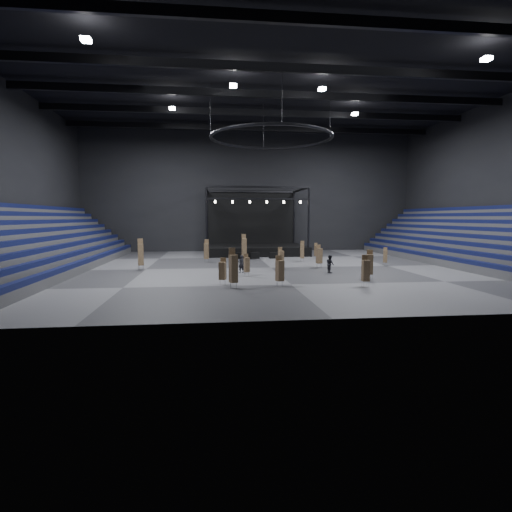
{
  "coord_description": "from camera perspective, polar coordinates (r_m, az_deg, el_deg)",
  "views": [
    {
      "loc": [
        -6.06,
        -40.15,
        5.1
      ],
      "look_at": [
        -1.75,
        -2.0,
        1.4
      ],
      "focal_mm": 28.0,
      "sensor_mm": 36.0,
      "label": 1
    }
  ],
  "objects": [
    {
      "name": "wall_left",
      "position": [
        44.57,
        -32.07,
        9.7
      ],
      "size": [
        0.2,
        42.0,
        18.0
      ],
      "primitive_type": "cube",
      "color": "black",
      "rests_on": "ground"
    },
    {
      "name": "chair_stack_13",
      "position": [
        34.93,
        -1.34,
        -1.19
      ],
      "size": [
        0.53,
        0.53,
        1.95
      ],
      "rotation": [
        0.0,
        0.0,
        0.31
      ],
      "color": "silver",
      "rests_on": "floor"
    },
    {
      "name": "chair_stack_6",
      "position": [
        49.78,
        8.66,
        0.8
      ],
      "size": [
        0.6,
        0.6,
        1.99
      ],
      "rotation": [
        0.0,
        0.0,
        0.38
      ],
      "color": "silver",
      "rests_on": "floor"
    },
    {
      "name": "chair_stack_10",
      "position": [
        46.74,
        6.62,
        0.73
      ],
      "size": [
        0.55,
        0.55,
        2.41
      ],
      "rotation": [
        0.0,
        0.0,
        -0.24
      ],
      "color": "silver",
      "rests_on": "floor"
    },
    {
      "name": "wall_front",
      "position": [
        20.47,
        11.38,
        16.38
      ],
      "size": [
        50.0,
        0.2,
        18.0
      ],
      "primitive_type": "cube",
      "color": "black",
      "rests_on": "ground"
    },
    {
      "name": "stage",
      "position": [
        56.83,
        -0.31,
        1.82
      ],
      "size": [
        14.0,
        10.0,
        9.2
      ],
      "color": "black",
      "rests_on": "floor"
    },
    {
      "name": "flight_case_left",
      "position": [
        49.49,
        -2.17,
        0.03
      ],
      "size": [
        1.19,
        0.66,
        0.76
      ],
      "primitive_type": "cube",
      "rotation": [
        0.0,
        0.0,
        0.08
      ],
      "color": "black",
      "rests_on": "floor"
    },
    {
      "name": "chair_stack_9",
      "position": [
        48.46,
        -1.71,
        1.33
      ],
      "size": [
        0.6,
        0.6,
        3.11
      ],
      "rotation": [
        0.0,
        0.0,
        0.11
      ],
      "color": "silver",
      "rests_on": "floor"
    },
    {
      "name": "floor",
      "position": [
        40.93,
        2.13,
        -1.66
      ],
      "size": [
        50.0,
        50.0,
        0.0
      ],
      "primitive_type": "plane",
      "color": "#575659",
      "rests_on": "ground"
    },
    {
      "name": "roof_girders",
      "position": [
        42.37,
        2.22,
        22.09
      ],
      "size": [
        49.0,
        30.35,
        0.7
      ],
      "color": "black",
      "rests_on": "ceiling"
    },
    {
      "name": "chair_stack_3",
      "position": [
        29.63,
        3.41,
        -2.03
      ],
      "size": [
        0.65,
        0.65,
        2.31
      ],
      "rotation": [
        0.0,
        0.0,
        0.37
      ],
      "color": "silver",
      "rests_on": "floor"
    },
    {
      "name": "chair_stack_8",
      "position": [
        30.61,
        15.39,
        -1.95
      ],
      "size": [
        0.51,
        0.51,
        2.36
      ],
      "rotation": [
        0.0,
        0.0,
        -0.04
      ],
      "color": "silver",
      "rests_on": "floor"
    },
    {
      "name": "flight_case_right",
      "position": [
        50.17,
        2.53,
        0.08
      ],
      "size": [
        1.22,
        0.9,
        0.73
      ],
      "primitive_type": "cube",
      "rotation": [
        0.0,
        0.0,
        0.36
      ],
      "color": "black",
      "rests_on": "floor"
    },
    {
      "name": "chair_stack_12",
      "position": [
        40.64,
        -16.15,
        0.27
      ],
      "size": [
        0.63,
        0.63,
        3.06
      ],
      "rotation": [
        0.0,
        0.0,
        0.22
      ],
      "color": "silver",
      "rests_on": "floor"
    },
    {
      "name": "bleachers_left",
      "position": [
        43.69,
        -29.14,
        0.38
      ],
      "size": [
        7.2,
        40.0,
        6.4
      ],
      "color": "#464649",
      "rests_on": "floor"
    },
    {
      "name": "chair_stack_1",
      "position": [
        28.79,
        -3.27,
        -1.71
      ],
      "size": [
        0.67,
        0.67,
        2.94
      ],
      "rotation": [
        0.0,
        0.0,
        0.38
      ],
      "color": "silver",
      "rests_on": "floor"
    },
    {
      "name": "chair_stack_5",
      "position": [
        39.31,
        3.58,
        -0.26
      ],
      "size": [
        0.57,
        0.57,
        2.22
      ],
      "rotation": [
        0.0,
        0.0,
        0.3
      ],
      "color": "silver",
      "rests_on": "floor"
    },
    {
      "name": "chair_stack_11",
      "position": [
        44.55,
        17.98,
        0.0
      ],
      "size": [
        0.54,
        0.54,
        1.97
      ],
      "rotation": [
        0.0,
        0.0,
        -0.39
      ],
      "color": "silver",
      "rests_on": "floor"
    },
    {
      "name": "crew_member",
      "position": [
        37.5,
        10.53,
        -1.12
      ],
      "size": [
        0.76,
        0.91,
        1.67
      ],
      "primitive_type": "imported",
      "rotation": [
        0.0,
        0.0,
        1.74
      ],
      "color": "black",
      "rests_on": "floor"
    },
    {
      "name": "chair_stack_4",
      "position": [
        45.8,
        -7.09,
        0.77
      ],
      "size": [
        0.57,
        0.57,
        2.64
      ],
      "rotation": [
        0.0,
        0.0,
        -0.17
      ],
      "color": "silver",
      "rests_on": "floor"
    },
    {
      "name": "floodlights",
      "position": [
        38.42,
        3.19,
        22.91
      ],
      "size": [
        28.6,
        16.6,
        0.25
      ],
      "color": "white",
      "rests_on": "roof_girders"
    },
    {
      "name": "chair_stack_2",
      "position": [
        41.39,
        9.01,
        0.08
      ],
      "size": [
        0.63,
        0.63,
        2.34
      ],
      "rotation": [
        0.0,
        0.0,
        0.27
      ],
      "color": "silver",
      "rests_on": "floor"
    },
    {
      "name": "bleachers_right",
      "position": [
        49.64,
        29.32,
        0.91
      ],
      "size": [
        7.2,
        40.0,
        6.4
      ],
      "color": "#464649",
      "rests_on": "floor"
    },
    {
      "name": "ceiling",
      "position": [
        42.61,
        2.22,
        23.12
      ],
      "size": [
        50.0,
        42.0,
        0.2
      ],
      "primitive_type": "cube",
      "color": "black",
      "rests_on": "wall_back"
    },
    {
      "name": "chair_stack_0",
      "position": [
        34.31,
        15.94,
        -1.09
      ],
      "size": [
        0.62,
        0.62,
        2.48
      ],
      "rotation": [
        0.0,
        0.0,
        -0.28
      ],
      "color": "silver",
      "rests_on": "floor"
    },
    {
      "name": "wall_right",
      "position": [
        50.92,
        31.62,
        9.09
      ],
      "size": [
        0.2,
        42.0,
        18.0
      ],
      "primitive_type": "cube",
      "color": "black",
      "rests_on": "ground"
    },
    {
      "name": "truss_ring",
      "position": [
        41.37,
        2.19,
        16.51
      ],
      "size": [
        12.3,
        12.3,
        5.15
      ],
      "color": "black",
      "rests_on": "ceiling"
    },
    {
      "name": "chair_stack_7",
      "position": [
        30.46,
        -4.8,
        -2.05
      ],
      "size": [
        0.61,
        0.61,
        2.06
      ],
      "rotation": [
        0.0,
        0.0,
        -0.35
      ],
      "color": "silver",
      "rests_on": "floor"
    },
    {
      "name": "man_center",
      "position": [
        36.96,
        -2.12,
        -1.15
      ],
      "size": [
        0.7,
        0.59,
        1.64
      ],
      "primitive_type": "imported",
      "rotation": [
        0.0,
        0.0,
        3.53
      ],
      "color": "black",
      "rests_on": "floor"
    },
    {
      "name": "wall_back",
      "position": [
        61.58,
        -0.79,
        9.14
      ],
      "size": [
        50.0,
        0.2,
        18.0
      ],
      "primitive_type": "cube",
      "color": "black",
      "rests_on": "ground"
    },
    {
      "name": "flight_case_mid",
      "position": [
        49.62,
        -0.27,
        0.08
      ],
      "size": [
        1.37,
        1.07,
        0.82
      ],
      "primitive_type": "cube",
      "rotation": [
        0.0,
        0.0,
        0.43
      ],
      "color": "black",
      "rests_on": "floor"
    }
  ]
}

